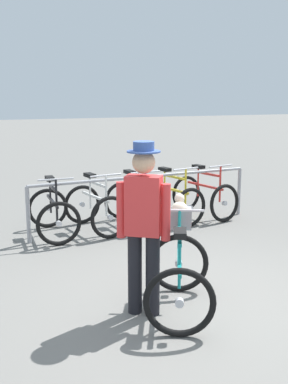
{
  "coord_description": "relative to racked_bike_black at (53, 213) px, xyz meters",
  "views": [
    {
      "loc": [
        -2.44,
        -3.99,
        2.15
      ],
      "look_at": [
        -0.15,
        1.14,
        1.0
      ],
      "focal_mm": 44.38,
      "sensor_mm": 36.0,
      "label": 1
    }
  ],
  "objects": [
    {
      "name": "featured_bicycle",
      "position": [
        0.59,
        -3.01,
        0.12
      ],
      "size": [
        1.09,
        1.26,
        1.09
      ],
      "color": "black",
      "rests_on": "ground"
    },
    {
      "name": "ground_plane",
      "position": [
        0.84,
        -3.05,
        -0.37
      ],
      "size": [
        80.0,
        80.0,
        0.0
      ],
      "primitive_type": "plane",
      "color": "slate"
    },
    {
      "name": "racked_bike_red",
      "position": [
        2.8,
        0.14,
        0.0
      ],
      "size": [
        0.86,
        1.22,
        0.98
      ],
      "color": "black",
      "rests_on": "ground"
    },
    {
      "name": "racked_bike_yellow",
      "position": [
        2.1,
        0.1,
        0.0
      ],
      "size": [
        0.86,
        1.2,
        0.97
      ],
      "color": "black",
      "rests_on": "ground"
    },
    {
      "name": "racked_bike_white",
      "position": [
        0.7,
        0.03,
        0.0
      ],
      "size": [
        0.8,
        1.18,
        0.97
      ],
      "color": "black",
      "rests_on": "ground"
    },
    {
      "name": "bike_rack_rail",
      "position": [
        1.51,
        -0.1,
        0.32
      ],
      "size": [
        3.91,
        0.25,
        0.88
      ],
      "color": "#99999E",
      "rests_on": "ground"
    },
    {
      "name": "racked_bike_black",
      "position": [
        0.0,
        0.0,
        0.0
      ],
      "size": [
        0.73,
        1.14,
        0.97
      ],
      "color": "black",
      "rests_on": "ground"
    },
    {
      "name": "person_with_featured_bike",
      "position": [
        0.2,
        -3.0,
        0.58
      ],
      "size": [
        0.44,
        0.38,
        1.72
      ],
      "color": "black",
      "rests_on": "ground"
    },
    {
      "name": "racked_bike_blue",
      "position": [
        1.4,
        0.07,
        0.0
      ],
      "size": [
        0.73,
        1.12,
        0.97
      ],
      "color": "black",
      "rests_on": "ground"
    }
  ]
}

